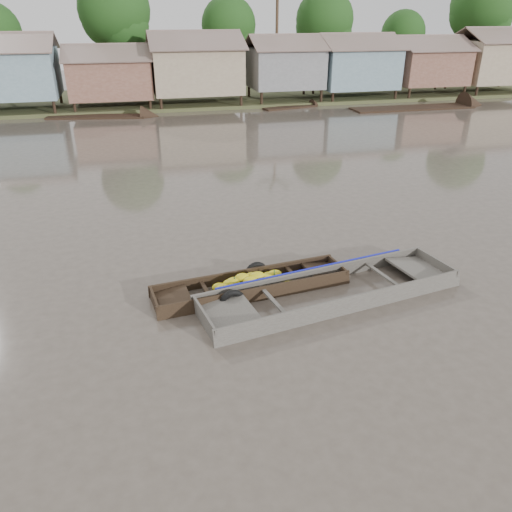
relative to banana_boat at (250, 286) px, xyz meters
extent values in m
plane|color=#4B423A|center=(0.29, -0.56, -0.12)|extent=(120.00, 120.00, 0.00)
cube|color=#384723|center=(0.29, 32.44, -0.12)|extent=(120.00, 12.00, 0.50)
cube|color=slate|center=(-10.21, 28.94, 2.58)|extent=(6.20, 5.20, 3.20)
cube|color=brown|center=(-10.21, 30.34, 4.63)|extent=(6.60, 3.02, 1.28)
cube|color=brown|center=(-3.51, 28.94, 2.08)|extent=(5.80, 4.60, 2.70)
cube|color=brown|center=(-3.51, 27.69, 3.88)|extent=(6.20, 2.67, 1.14)
cube|color=brown|center=(-3.51, 30.18, 3.88)|extent=(6.20, 2.67, 1.14)
cube|color=gray|center=(2.79, 28.94, 2.53)|extent=(6.50, 5.30, 3.30)
cube|color=brown|center=(2.79, 27.50, 4.63)|extent=(6.90, 3.08, 1.31)
cube|color=brown|center=(2.79, 30.37, 4.63)|extent=(6.90, 3.08, 1.31)
cube|color=slate|center=(9.79, 28.94, 2.48)|extent=(5.40, 4.70, 2.90)
cube|color=brown|center=(9.79, 27.67, 4.38)|extent=(5.80, 2.73, 1.17)
cube|color=brown|center=(9.79, 30.20, 4.38)|extent=(5.80, 2.73, 1.17)
cube|color=slate|center=(15.79, 28.94, 2.38)|extent=(6.00, 5.00, 3.10)
cube|color=brown|center=(15.79, 27.59, 4.38)|extent=(6.40, 2.90, 1.24)
cube|color=brown|center=(15.79, 30.29, 4.38)|extent=(6.40, 2.90, 1.24)
cube|color=brown|center=(22.29, 28.94, 2.33)|extent=(5.70, 4.90, 2.80)
cube|color=brown|center=(22.29, 27.61, 4.18)|extent=(6.10, 2.85, 1.21)
cube|color=brown|center=(22.29, 30.26, 4.18)|extent=(6.10, 2.85, 1.21)
cube|color=gray|center=(28.79, 28.94, 2.58)|extent=(6.30, 5.10, 3.40)
cube|color=brown|center=(28.79, 27.56, 4.73)|extent=(6.70, 2.96, 1.26)
cube|color=brown|center=(28.79, 30.31, 4.73)|extent=(6.70, 2.96, 1.26)
cylinder|color=#473323|center=(-11.71, 33.44, 2.33)|extent=(0.28, 0.28, 4.90)
cylinder|color=#473323|center=(-2.71, 32.44, 3.03)|extent=(0.28, 0.28, 6.30)
sphere|color=#1A3C13|center=(-2.71, 32.44, 6.63)|extent=(5.40, 5.40, 5.40)
cylinder|color=#473323|center=(6.29, 33.44, 2.50)|extent=(0.28, 0.28, 5.25)
sphere|color=#1A3C13|center=(6.29, 33.44, 5.50)|extent=(4.50, 4.50, 4.50)
cylinder|color=#473323|center=(14.29, 32.44, 2.68)|extent=(0.28, 0.28, 5.60)
sphere|color=#1A3C13|center=(14.29, 32.44, 5.88)|extent=(4.80, 4.80, 4.80)
cylinder|color=#473323|center=(22.29, 33.44, 2.15)|extent=(0.28, 0.28, 4.55)
sphere|color=#1A3C13|center=(22.29, 33.44, 4.75)|extent=(3.90, 3.90, 3.90)
cylinder|color=#473323|center=(29.29, 32.44, 3.20)|extent=(0.28, 0.28, 6.65)
sphere|color=#1A3C13|center=(29.29, 32.44, 7.00)|extent=(5.70, 5.70, 5.70)
cylinder|color=#473323|center=(10.29, 32.94, 3.88)|extent=(0.24, 0.24, 8.00)
cube|color=black|center=(0.06, 0.02, -0.20)|extent=(5.10, 1.53, 0.08)
cube|color=black|center=(-0.01, 0.56, -0.01)|extent=(5.12, 0.73, 0.48)
cube|color=black|center=(0.12, -0.53, -0.01)|extent=(5.12, 0.73, 0.48)
cube|color=black|center=(2.55, 0.30, -0.01)|extent=(0.19, 1.11, 0.45)
cube|color=black|center=(2.12, 0.25, 0.05)|extent=(0.98, 1.06, 0.18)
cube|color=black|center=(-2.44, -0.27, -0.01)|extent=(0.19, 1.11, 0.45)
cube|color=black|center=(-2.01, -0.22, 0.05)|extent=(0.98, 1.06, 0.18)
cube|color=black|center=(-1.14, -0.12, 0.09)|extent=(0.22, 1.08, 0.05)
cube|color=black|center=(1.25, 0.15, 0.09)|extent=(0.22, 1.08, 0.05)
ellipsoid|color=#CFCE17|center=(-0.11, 0.18, 0.15)|extent=(0.39, 0.29, 0.23)
ellipsoid|color=#CFCE17|center=(0.49, -0.08, 0.21)|extent=(0.35, 0.26, 0.20)
ellipsoid|color=#CFCE17|center=(0.39, 0.00, 0.19)|extent=(0.40, 0.30, 0.23)
ellipsoid|color=#CFCE17|center=(-0.16, 0.11, 0.16)|extent=(0.39, 0.29, 0.22)
ellipsoid|color=#CFCE17|center=(-0.19, 0.04, 0.26)|extent=(0.42, 0.31, 0.24)
ellipsoid|color=#CFCE17|center=(-0.79, 0.04, 0.07)|extent=(0.40, 0.30, 0.23)
ellipsoid|color=#CFCE17|center=(0.18, -0.27, 0.05)|extent=(0.36, 0.27, 0.20)
ellipsoid|color=#CFCE17|center=(0.95, -0.20, 0.03)|extent=(0.37, 0.27, 0.21)
ellipsoid|color=#CFCE17|center=(0.75, -0.03, 0.12)|extent=(0.41, 0.30, 0.23)
ellipsoid|color=#CFCE17|center=(-0.70, -0.37, -0.01)|extent=(0.35, 0.26, 0.20)
ellipsoid|color=#CFCE17|center=(-0.70, -0.11, 0.08)|extent=(0.44, 0.33, 0.25)
ellipsoid|color=#CFCE17|center=(0.13, -0.07, 0.18)|extent=(0.39, 0.29, 0.23)
ellipsoid|color=#CFCE17|center=(-0.53, 0.01, 0.16)|extent=(0.38, 0.28, 0.22)
ellipsoid|color=#CFCE17|center=(-0.78, -0.12, 0.01)|extent=(0.34, 0.26, 0.20)
ellipsoid|color=#CFCE17|center=(-0.51, -0.32, 0.03)|extent=(0.43, 0.32, 0.25)
ellipsoid|color=#CFCE17|center=(-0.51, -0.23, 0.08)|extent=(0.39, 0.29, 0.22)
ellipsoid|color=#CFCE17|center=(0.28, 0.39, 0.07)|extent=(0.37, 0.27, 0.21)
ellipsoid|color=#CFCE17|center=(0.07, 0.10, 0.24)|extent=(0.34, 0.25, 0.19)
ellipsoid|color=#CFCE17|center=(-0.11, 0.23, 0.12)|extent=(0.36, 0.27, 0.21)
ellipsoid|color=#CFCE17|center=(0.60, 0.33, 0.06)|extent=(0.38, 0.29, 0.22)
ellipsoid|color=#CFCE17|center=(0.20, 0.00, 0.26)|extent=(0.45, 0.34, 0.26)
ellipsoid|color=#CFCE17|center=(0.25, 0.35, 0.08)|extent=(0.38, 0.28, 0.22)
ellipsoid|color=#CFCE17|center=(0.76, 0.29, 0.10)|extent=(0.43, 0.32, 0.25)
ellipsoid|color=#CFCE17|center=(-0.01, -0.13, 0.23)|extent=(0.42, 0.31, 0.24)
ellipsoid|color=#CFCE17|center=(0.24, -0.13, 0.14)|extent=(0.38, 0.29, 0.22)
ellipsoid|color=#CFCE17|center=(-0.41, 0.02, 0.18)|extent=(0.44, 0.33, 0.25)
ellipsoid|color=#CFCE17|center=(-0.56, -0.32, 0.04)|extent=(0.43, 0.32, 0.25)
cylinder|color=#3F6626|center=(-0.40, -0.03, 0.26)|extent=(0.04, 0.04, 0.16)
cylinder|color=#3F6626|center=(0.24, 0.04, 0.26)|extent=(0.04, 0.04, 0.16)
cylinder|color=#3F6626|center=(0.69, 0.09, 0.26)|extent=(0.04, 0.04, 0.16)
torus|color=black|center=(0.35, 0.67, 0.01)|extent=(0.66, 0.24, 0.64)
torus|color=black|center=(-0.60, -0.68, 0.01)|extent=(0.70, 0.24, 0.68)
cube|color=#3B3732|center=(1.92, -0.81, -0.20)|extent=(6.87, 2.55, 0.08)
cube|color=#3B3732|center=(1.78, 0.00, 0.03)|extent=(6.79, 1.30, 0.55)
cube|color=#3B3732|center=(2.05, -1.62, 0.03)|extent=(6.79, 1.30, 0.55)
cube|color=#3B3732|center=(5.23, -0.25, 0.03)|extent=(0.34, 1.66, 0.52)
cube|color=#3B3732|center=(4.65, -0.35, 0.10)|extent=(1.39, 1.62, 0.22)
cube|color=#3B3732|center=(-1.39, -1.37, 0.03)|extent=(0.34, 1.66, 0.52)
cube|color=#3B3732|center=(-0.82, -1.27, 0.10)|extent=(1.39, 1.62, 0.22)
cube|color=#3B3732|center=(0.33, -1.08, 0.14)|extent=(0.37, 1.60, 0.05)
cube|color=#3B3732|center=(3.50, -0.54, 0.14)|extent=(0.37, 1.60, 0.05)
cube|color=#665E54|center=(1.92, -0.81, -0.17)|extent=(5.26, 2.15, 0.02)
cube|color=#1116AB|center=(1.77, 0.05, 0.24)|extent=(5.49, 1.01, 0.14)
torus|color=olive|center=(4.75, -0.61, -0.14)|extent=(0.38, 0.38, 0.05)
torus|color=olive|center=(4.75, -0.61, -0.11)|extent=(0.31, 0.31, 0.05)
cube|color=black|center=(-4.64, 25.72, -0.17)|extent=(6.80, 2.68, 0.35)
cube|color=black|center=(9.41, 26.04, -0.17)|extent=(4.40, 1.95, 0.35)
cube|color=black|center=(18.27, 23.59, -0.17)|extent=(9.44, 2.11, 0.35)
camera|label=1|loc=(-2.59, -10.94, 6.36)|focal=35.00mm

